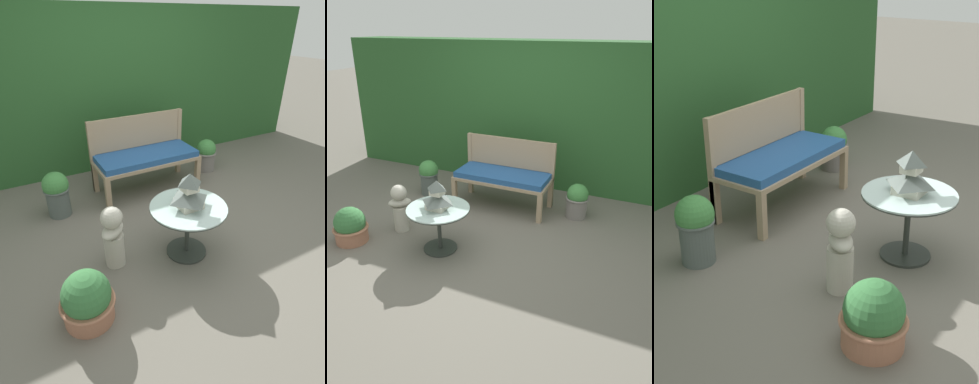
# 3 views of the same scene
# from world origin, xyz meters

# --- Properties ---
(ground) EXTENTS (30.00, 30.00, 0.00)m
(ground) POSITION_xyz_m (0.00, 0.00, 0.00)
(ground) COLOR #666056
(foliage_hedge_back) EXTENTS (6.40, 0.75, 2.12)m
(foliage_hedge_back) POSITION_xyz_m (0.00, 2.28, 1.06)
(foliage_hedge_back) COLOR #285628
(foliage_hedge_back) RESTS_ON ground
(garden_bench) EXTENTS (1.29, 0.55, 0.50)m
(garden_bench) POSITION_xyz_m (-0.05, 1.04, 0.42)
(garden_bench) COLOR tan
(garden_bench) RESTS_ON ground
(bench_backrest) EXTENTS (1.29, 0.06, 0.91)m
(bench_backrest) POSITION_xyz_m (-0.05, 1.30, 0.65)
(bench_backrest) COLOR tan
(bench_backrest) RESTS_ON ground
(patio_table) EXTENTS (0.69, 0.69, 0.51)m
(patio_table) POSITION_xyz_m (-0.27, -0.25, 0.40)
(patio_table) COLOR #2D332D
(patio_table) RESTS_ON ground
(pagoda_birdhouse) EXTENTS (0.27, 0.27, 0.32)m
(pagoda_birdhouse) POSITION_xyz_m (-0.27, -0.25, 0.65)
(pagoda_birdhouse) COLOR beige
(pagoda_birdhouse) RESTS_ON patio_table
(garden_bust) EXTENTS (0.30, 0.30, 0.60)m
(garden_bust) POSITION_xyz_m (-0.92, -0.08, 0.31)
(garden_bust) COLOR #B7B2A3
(garden_bust) RESTS_ON ground
(potted_plant_bench_left) EXTENTS (0.30, 0.30, 0.46)m
(potted_plant_bench_left) POSITION_xyz_m (0.95, 1.15, 0.23)
(potted_plant_bench_left) COLOR slate
(potted_plant_bench_left) RESTS_ON ground
(potted_plant_path_edge) EXTENTS (0.40, 0.40, 0.43)m
(potted_plant_path_edge) POSITION_xyz_m (-1.30, -0.54, 0.19)
(potted_plant_path_edge) COLOR #9E664C
(potted_plant_path_edge) RESTS_ON ground
(potted_plant_hedge_corner) EXTENTS (0.28, 0.28, 0.52)m
(potted_plant_hedge_corner) POSITION_xyz_m (-1.19, 0.97, 0.28)
(potted_plant_hedge_corner) COLOR #4C5651
(potted_plant_hedge_corner) RESTS_ON ground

